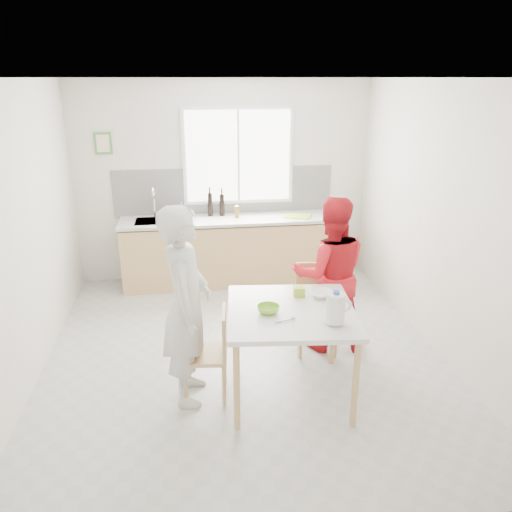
{
  "coord_description": "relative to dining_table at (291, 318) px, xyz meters",
  "views": [
    {
      "loc": [
        -0.52,
        -4.51,
        2.7
      ],
      "look_at": [
        0.15,
        0.2,
        0.99
      ],
      "focal_mm": 35.0,
      "sensor_mm": 36.0,
      "label": 1
    }
  ],
  "objects": [
    {
      "name": "ground",
      "position": [
        -0.32,
        0.74,
        -0.75
      ],
      "size": [
        4.5,
        4.5,
        0.0
      ],
      "primitive_type": "plane",
      "color": "#B7B7B2",
      "rests_on": "ground"
    },
    {
      "name": "room_shell",
      "position": [
        -0.32,
        0.74,
        0.9
      ],
      "size": [
        4.5,
        4.5,
        4.5
      ],
      "color": "silver",
      "rests_on": "ground"
    },
    {
      "name": "window",
      "position": [
        -0.12,
        2.96,
        0.95
      ],
      "size": [
        1.5,
        0.06,
        1.3
      ],
      "color": "white",
      "rests_on": "room_shell"
    },
    {
      "name": "backsplash",
      "position": [
        -0.32,
        2.98,
        0.48
      ],
      "size": [
        3.0,
        0.02,
        0.65
      ],
      "primitive_type": "cube",
      "color": "white",
      "rests_on": "room_shell"
    },
    {
      "name": "picture_frame",
      "position": [
        -1.87,
        2.97,
        1.15
      ],
      "size": [
        0.22,
        0.03,
        0.28
      ],
      "color": "#519242",
      "rests_on": "room_shell"
    },
    {
      "name": "kitchen_counter",
      "position": [
        -0.33,
        2.69,
        -0.33
      ],
      "size": [
        2.84,
        0.64,
        1.37
      ],
      "color": "tan",
      "rests_on": "ground"
    },
    {
      "name": "dining_table",
      "position": [
        0.0,
        0.0,
        0.0
      ],
      "size": [
        1.18,
        1.18,
        0.83
      ],
      "rotation": [
        0.0,
        0.0,
        -0.1
      ],
      "color": "silver",
      "rests_on": "ground"
    },
    {
      "name": "chair_left",
      "position": [
        -0.68,
        0.07,
        -0.29
      ],
      "size": [
        0.42,
        0.42,
        0.83
      ],
      "rotation": [
        0.0,
        0.0,
        -1.67
      ],
      "color": "tan",
      "rests_on": "ground"
    },
    {
      "name": "chair_far",
      "position": [
        0.43,
        0.78,
        -0.25
      ],
      "size": [
        0.46,
        0.46,
        0.9
      ],
      "rotation": [
        0.0,
        0.0,
        -0.1
      ],
      "color": "tan",
      "rests_on": "ground"
    },
    {
      "name": "person_white",
      "position": [
        -0.89,
        0.09,
        0.14
      ],
      "size": [
        0.48,
        0.68,
        1.76
      ],
      "primitive_type": "imported",
      "rotation": [
        0.0,
        0.0,
        1.47
      ],
      "color": "silver",
      "rests_on": "ground"
    },
    {
      "name": "person_red",
      "position": [
        0.57,
        0.78,
        0.06
      ],
      "size": [
        0.84,
        0.69,
        1.62
      ],
      "primitive_type": "imported",
      "rotation": [
        0.0,
        0.0,
        3.04
      ],
      "color": "red",
      "rests_on": "ground"
    },
    {
      "name": "bowl_green",
      "position": [
        -0.2,
        -0.03,
        0.12
      ],
      "size": [
        0.21,
        0.21,
        0.06
      ],
      "primitive_type": "imported",
      "rotation": [
        0.0,
        0.0,
        -0.1
      ],
      "color": "#7CC22C",
      "rests_on": "dining_table"
    },
    {
      "name": "bowl_white",
      "position": [
        0.32,
        0.22,
        0.11
      ],
      "size": [
        0.22,
        0.22,
        0.05
      ],
      "primitive_type": "imported",
      "rotation": [
        0.0,
        0.0,
        -0.1
      ],
      "color": "white",
      "rests_on": "dining_table"
    },
    {
      "name": "milk_jug",
      "position": [
        0.29,
        -0.31,
        0.23
      ],
      "size": [
        0.21,
        0.15,
        0.27
      ],
      "rotation": [
        0.0,
        0.0,
        -0.1
      ],
      "color": "white",
      "rests_on": "dining_table"
    },
    {
      "name": "green_box",
      "position": [
        0.13,
        0.27,
        0.13
      ],
      "size": [
        0.11,
        0.11,
        0.09
      ],
      "primitive_type": "cube",
      "rotation": [
        0.0,
        0.0,
        -0.1
      ],
      "color": "#96C02C",
      "rests_on": "dining_table"
    },
    {
      "name": "spoon",
      "position": [
        -0.1,
        -0.21,
        0.1
      ],
      "size": [
        0.16,
        0.05,
        0.01
      ],
      "primitive_type": "cylinder",
      "rotation": [
        0.0,
        1.57,
        0.25
      ],
      "color": "#A5A5AA",
      "rests_on": "dining_table"
    },
    {
      "name": "cutting_board",
      "position": [
        0.64,
        2.63,
        0.18
      ],
      "size": [
        0.42,
        0.37,
        0.01
      ],
      "primitive_type": "cube",
      "rotation": [
        0.0,
        0.0,
        -0.39
      ],
      "color": "#95C92E",
      "rests_on": "kitchen_counter"
    },
    {
      "name": "wine_bottle_a",
      "position": [
        -0.53,
        2.84,
        0.33
      ],
      "size": [
        0.07,
        0.07,
        0.32
      ],
      "primitive_type": "cylinder",
      "color": "black",
      "rests_on": "kitchen_counter"
    },
    {
      "name": "wine_bottle_b",
      "position": [
        -0.37,
        2.83,
        0.32
      ],
      "size": [
        0.07,
        0.07,
        0.3
      ],
      "primitive_type": "cylinder",
      "color": "black",
      "rests_on": "kitchen_counter"
    },
    {
      "name": "jar_amber",
      "position": [
        -0.18,
        2.69,
        0.25
      ],
      "size": [
        0.06,
        0.06,
        0.16
      ],
      "primitive_type": "cylinder",
      "color": "olive",
      "rests_on": "kitchen_counter"
    },
    {
      "name": "soap_bottle",
      "position": [
        -0.92,
        2.87,
        0.27
      ],
      "size": [
        0.09,
        0.09,
        0.19
      ],
      "primitive_type": "imported",
      "rotation": [
        0.0,
        0.0,
        0.07
      ],
      "color": "#999999",
      "rests_on": "kitchen_counter"
    }
  ]
}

